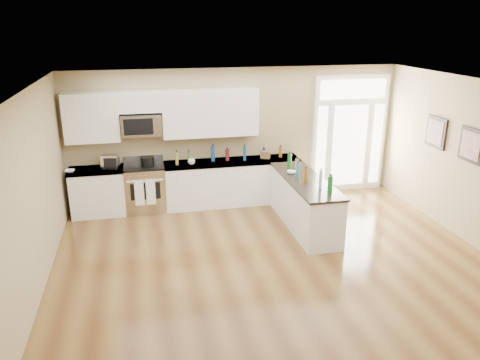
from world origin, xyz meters
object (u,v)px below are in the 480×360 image
Objects in this scene: stockpot at (148,161)px; toaster_oven at (110,161)px; kitchen_range at (145,188)px; peninsula_cabinet at (304,204)px.

stockpot is 0.72m from toaster_oven.
peninsula_cabinet is at bearing -26.65° from kitchen_range.
peninsula_cabinet is 7.22× the size of toaster_oven.
stockpot reaches higher than peninsula_cabinet.
toaster_oven is at bearing 179.59° from kitchen_range.
stockpot is (-2.81, 1.41, 0.62)m from peninsula_cabinet.
toaster_oven is (-0.63, 0.00, 0.60)m from kitchen_range.
toaster_oven is at bearing 157.57° from peninsula_cabinet.
toaster_oven is (-3.52, 1.45, 0.64)m from peninsula_cabinet.
peninsula_cabinet is 3.86m from toaster_oven.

